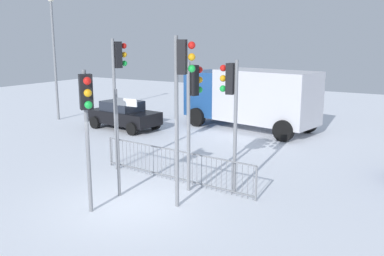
# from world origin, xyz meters

# --- Properties ---
(ground_plane) EXTENTS (60.00, 60.00, 0.00)m
(ground_plane) POSITION_xyz_m (0.00, 0.00, 0.00)
(ground_plane) COLOR white
(traffic_light_rear_left) EXTENTS (0.54, 0.38, 4.71)m
(traffic_light_rear_left) POSITION_xyz_m (1.36, 0.60, 3.44)
(traffic_light_rear_left) COLOR slate
(traffic_light_rear_left) RESTS_ON ground
(traffic_light_rear_right) EXTENTS (0.57, 0.33, 4.03)m
(traffic_light_rear_right) POSITION_xyz_m (2.02, 2.28, 2.96)
(traffic_light_rear_right) COLOR slate
(traffic_light_rear_right) RESTS_ON ground
(traffic_light_mid_left) EXTENTS (0.40, 0.53, 4.63)m
(traffic_light_mid_left) POSITION_xyz_m (-2.44, 2.47, 3.39)
(traffic_light_mid_left) COLOR slate
(traffic_light_mid_left) RESTS_ON ground
(traffic_light_foreground_left) EXTENTS (0.38, 0.54, 3.97)m
(traffic_light_foreground_left) POSITION_xyz_m (0.91, 1.93, 2.91)
(traffic_light_foreground_left) COLOR slate
(traffic_light_foreground_left) RESTS_ON ground
(traffic_light_foreground_right) EXTENTS (0.49, 0.44, 3.85)m
(traffic_light_foreground_right) POSITION_xyz_m (-0.49, -1.04, 2.82)
(traffic_light_foreground_right) COLOR slate
(traffic_light_foreground_right) RESTS_ON ground
(direction_sign_post) EXTENTS (0.79, 0.09, 3.22)m
(direction_sign_post) POSITION_xyz_m (-0.65, 0.35, 1.80)
(direction_sign_post) COLOR slate
(direction_sign_post) RESTS_ON ground
(pedestrian_guard_railing) EXTENTS (6.05, 0.61, 1.07)m
(pedestrian_guard_railing) POSITION_xyz_m (-0.01, 2.31, 0.55)
(pedestrian_guard_railing) COLOR slate
(pedestrian_guard_railing) RESTS_ON ground
(car_black_trailing) EXTENTS (3.95, 2.25, 1.47)m
(car_black_trailing) POSITION_xyz_m (-6.79, 7.92, 0.77)
(car_black_trailing) COLOR black
(car_black_trailing) RESTS_ON ground
(delivery_truck) EXTENTS (7.36, 3.81, 3.10)m
(delivery_truck) POSITION_xyz_m (-1.07, 11.16, 1.74)
(delivery_truck) COLOR silver
(delivery_truck) RESTS_ON ground
(street_lamp) EXTENTS (0.36, 0.36, 7.00)m
(street_lamp) POSITION_xyz_m (-11.82, 8.00, 4.26)
(street_lamp) COLOR slate
(street_lamp) RESTS_ON ground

